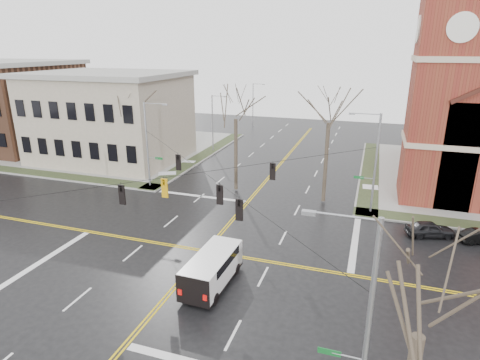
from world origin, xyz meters
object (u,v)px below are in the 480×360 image
(signal_pole_nw, at_px, (148,142))
(parked_car_b, at_px, (480,236))
(streetlight_north_b, at_px, (254,103))
(tree_nw_near, at_px, (236,114))
(tree_ne, at_px, (329,117))
(parked_car_a, at_px, (430,229))
(tree_se, at_px, (421,321))
(signal_pole_ne, at_px, (374,161))
(tree_nw_far, at_px, (134,108))
(cargo_van, at_px, (214,266))
(signal_pole_se, at_px, (364,323))
(streetlight_north_a, at_px, (213,121))

(signal_pole_nw, bearing_deg, parked_car_b, -6.27)
(streetlight_north_b, distance_m, parked_car_b, 50.28)
(parked_car_b, relative_size, tree_nw_near, 0.28)
(tree_nw_near, relative_size, tree_ne, 0.97)
(parked_car_a, bearing_deg, tree_nw_near, 57.16)
(parked_car_a, height_order, parked_car_b, parked_car_a)
(tree_se, bearing_deg, signal_pole_ne, 92.82)
(streetlight_north_b, relative_size, tree_nw_far, 0.71)
(cargo_van, bearing_deg, signal_pole_nw, 133.46)
(parked_car_b, bearing_deg, parked_car_a, 67.00)
(signal_pole_se, relative_size, streetlight_north_a, 1.12)
(parked_car_a, bearing_deg, signal_pole_ne, 37.15)
(cargo_van, distance_m, parked_car_a, 18.22)
(streetlight_north_a, height_order, parked_car_a, streetlight_north_a)
(parked_car_a, distance_m, parked_car_b, 3.60)
(signal_pole_ne, xyz_separation_m, cargo_van, (-9.14, -15.26, -3.71))
(signal_pole_se, distance_m, tree_nw_far, 36.26)
(parked_car_b, xyz_separation_m, tree_ne, (-12.65, 4.71, 7.85))
(tree_ne, height_order, tree_se, tree_ne)
(parked_car_b, height_order, tree_ne, tree_ne)
(streetlight_north_a, distance_m, tree_nw_near, 17.28)
(signal_pole_ne, bearing_deg, streetlight_north_a, 143.10)
(tree_se, bearing_deg, cargo_van, 133.40)
(streetlight_north_b, xyz_separation_m, tree_se, (23.27, -62.79, 3.29))
(tree_nw_far, relative_size, tree_se, 1.05)
(parked_car_b, distance_m, tree_se, 25.02)
(parked_car_a, relative_size, parked_car_b, 1.17)
(streetlight_north_a, xyz_separation_m, parked_car_b, (30.34, -19.91, -3.95))
(cargo_van, bearing_deg, signal_pole_se, -38.30)
(signal_pole_ne, height_order, parked_car_a, signal_pole_ne)
(cargo_van, xyz_separation_m, parked_car_b, (17.50, 11.86, -0.72))
(streetlight_north_b, xyz_separation_m, tree_ne, (17.69, -35.19, 3.90))
(signal_pole_nw, bearing_deg, tree_nw_near, 11.54)
(signal_pole_ne, distance_m, tree_nw_near, 14.03)
(parked_car_a, distance_m, tree_nw_far, 31.88)
(signal_pole_se, height_order, parked_car_b, signal_pole_se)
(signal_pole_ne, relative_size, streetlight_north_b, 1.12)
(cargo_van, xyz_separation_m, tree_nw_far, (-16.51, 17.70, 6.88))
(tree_nw_near, relative_size, tree_se, 1.05)
(cargo_van, height_order, tree_se, tree_se)
(tree_se, bearing_deg, signal_pole_nw, 132.32)
(signal_pole_ne, height_order, signal_pole_nw, same)
(cargo_van, height_order, tree_nw_far, tree_nw_far)
(signal_pole_nw, xyz_separation_m, cargo_van, (13.51, -15.26, -3.71))
(tree_nw_far, bearing_deg, cargo_van, -47.00)
(parked_car_b, xyz_separation_m, tree_nw_near, (-21.90, 5.26, 7.59))
(signal_pole_se, distance_m, tree_nw_near, 28.48)
(streetlight_north_a, relative_size, tree_nw_near, 0.71)
(signal_pole_se, distance_m, cargo_van, 12.53)
(tree_ne, distance_m, tree_se, 28.17)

